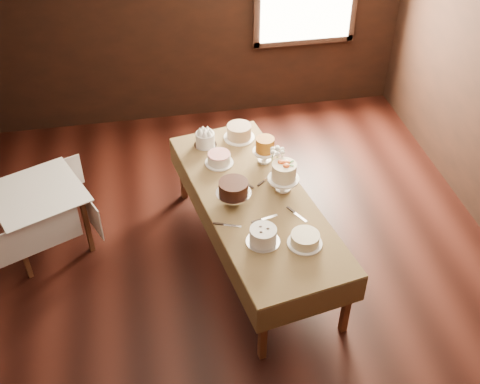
% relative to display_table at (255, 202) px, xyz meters
% --- Properties ---
extents(floor, '(5.00, 6.00, 0.01)m').
position_rel_display_table_xyz_m(floor, '(-0.17, -0.37, -0.67)').
color(floor, black).
rests_on(floor, ground).
extents(wall_back, '(5.00, 0.02, 2.80)m').
position_rel_display_table_xyz_m(wall_back, '(-0.17, 2.63, 0.73)').
color(wall_back, black).
rests_on(wall_back, ground).
extents(display_table, '(1.32, 2.46, 0.72)m').
position_rel_display_table_xyz_m(display_table, '(0.00, 0.00, 0.00)').
color(display_table, '#4F2A17').
rests_on(display_table, ground).
extents(side_table, '(1.04, 1.04, 0.66)m').
position_rel_display_table_xyz_m(side_table, '(-1.93, 0.51, -0.08)').
color(side_table, '#4F2A17').
rests_on(side_table, ground).
extents(cake_meringue, '(0.26, 0.26, 0.14)m').
position_rel_display_table_xyz_m(cake_meringue, '(-0.32, 0.88, 0.12)').
color(cake_meringue, silver).
rests_on(cake_meringue, display_table).
extents(cake_speckled, '(0.31, 0.31, 0.15)m').
position_rel_display_table_xyz_m(cake_speckled, '(0.03, 0.95, 0.12)').
color(cake_speckled, white).
rests_on(cake_speckled, display_table).
extents(cake_lattice, '(0.27, 0.27, 0.10)m').
position_rel_display_table_xyz_m(cake_lattice, '(-0.23, 0.56, 0.10)').
color(cake_lattice, white).
rests_on(cake_lattice, display_table).
extents(cake_caramel, '(0.23, 0.23, 0.27)m').
position_rel_display_table_xyz_m(cake_caramel, '(0.20, 0.52, 0.17)').
color(cake_caramel, white).
rests_on(cake_caramel, display_table).
extents(cake_chocolate, '(0.36, 0.36, 0.23)m').
position_rel_display_table_xyz_m(cake_chocolate, '(-0.20, -0.02, 0.15)').
color(cake_chocolate, silver).
rests_on(cake_chocolate, display_table).
extents(cake_flowers, '(0.31, 0.31, 0.29)m').
position_rel_display_table_xyz_m(cake_flowers, '(0.27, 0.07, 0.18)').
color(cake_flowers, white).
rests_on(cake_flowers, display_table).
extents(cake_swirl, '(0.28, 0.28, 0.14)m').
position_rel_display_table_xyz_m(cake_swirl, '(-0.05, -0.56, 0.12)').
color(cake_swirl, silver).
rests_on(cake_swirl, display_table).
extents(cake_cream, '(0.31, 0.31, 0.10)m').
position_rel_display_table_xyz_m(cake_cream, '(0.28, -0.64, 0.10)').
color(cake_cream, white).
rests_on(cake_cream, display_table).
extents(cake_server_a, '(0.24, 0.08, 0.01)m').
position_rel_display_table_xyz_m(cake_server_a, '(0.06, -0.28, 0.06)').
color(cake_server_a, silver).
rests_on(cake_server_a, display_table).
extents(cake_server_b, '(0.14, 0.22, 0.01)m').
position_rel_display_table_xyz_m(cake_server_b, '(0.33, -0.32, 0.06)').
color(cake_server_b, silver).
rests_on(cake_server_b, display_table).
extents(cake_server_c, '(0.15, 0.22, 0.01)m').
position_rel_display_table_xyz_m(cake_server_c, '(-0.08, 0.27, 0.06)').
color(cake_server_c, silver).
rests_on(cake_server_c, display_table).
extents(cake_server_d, '(0.20, 0.17, 0.01)m').
position_rel_display_table_xyz_m(cake_server_d, '(0.18, 0.26, 0.06)').
color(cake_server_d, silver).
rests_on(cake_server_d, display_table).
extents(cake_server_e, '(0.23, 0.11, 0.01)m').
position_rel_display_table_xyz_m(cake_server_e, '(-0.26, -0.32, 0.06)').
color(cake_server_e, silver).
rests_on(cake_server_e, display_table).
extents(flower_vase, '(0.13, 0.13, 0.12)m').
position_rel_display_table_xyz_m(flower_vase, '(0.25, 0.25, 0.11)').
color(flower_vase, '#2D2823').
rests_on(flower_vase, display_table).
extents(flower_bouquet, '(0.14, 0.14, 0.20)m').
position_rel_display_table_xyz_m(flower_bouquet, '(0.25, 0.25, 0.29)').
color(flower_bouquet, white).
rests_on(flower_bouquet, flower_vase).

